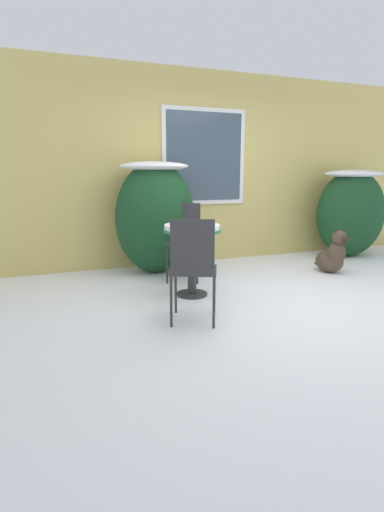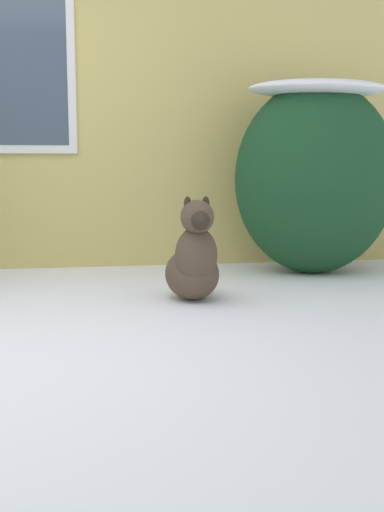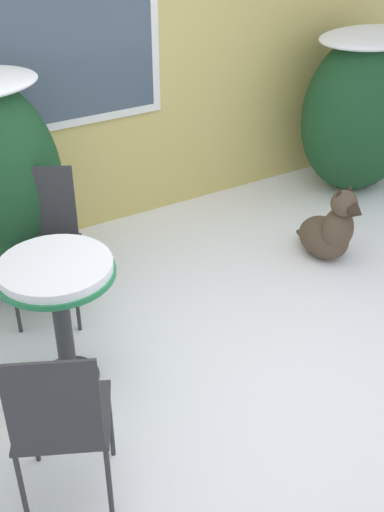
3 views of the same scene
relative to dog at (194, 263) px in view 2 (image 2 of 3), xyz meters
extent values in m
ellipsoid|color=#194223|center=(1.03, 0.82, 0.46)|extent=(1.19, 0.83, 1.38)
ellipsoid|color=white|center=(1.03, 0.82, 1.09)|extent=(1.01, 0.70, 0.12)
ellipsoid|color=#4C3D2D|center=(0.00, 0.05, -0.08)|extent=(0.33, 0.43, 0.30)
ellipsoid|color=#4C3D2D|center=(0.00, -0.07, 0.05)|extent=(0.25, 0.22, 0.33)
sphere|color=#4C3D2D|center=(0.00, -0.10, 0.27)|extent=(0.19, 0.19, 0.19)
cone|color=#2D241B|center=(0.01, -0.24, 0.26)|extent=(0.11, 0.09, 0.10)
ellipsoid|color=#2D241B|center=(-0.05, -0.09, 0.35)|extent=(0.04, 0.03, 0.09)
ellipsoid|color=#2D241B|center=(0.06, -0.09, 0.35)|extent=(0.04, 0.03, 0.09)
ellipsoid|color=#4C3D2D|center=(-0.01, 0.25, -0.16)|extent=(0.07, 0.20, 0.06)
camera|label=1|loc=(-3.71, -4.20, 1.11)|focal=28.00mm
camera|label=2|loc=(-0.60, -3.63, 0.57)|focal=45.00mm
camera|label=3|loc=(-2.95, -2.97, 2.32)|focal=45.00mm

